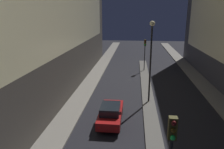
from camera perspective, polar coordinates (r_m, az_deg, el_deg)
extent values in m
cube|color=#56544F|center=(23.97, 9.21, -4.97)|extent=(1.20, 33.77, 0.13)
cube|color=#3D3814|center=(8.71, 15.53, -13.34)|extent=(0.32, 0.28, 0.90)
sphere|color=#4C0F0F|center=(8.41, 15.88, -12.14)|extent=(0.20, 0.20, 0.20)
sphere|color=#4C380A|center=(8.55, 15.72, -13.92)|extent=(0.20, 0.20, 0.20)
sphere|color=#1EEA4C|center=(8.70, 15.57, -15.64)|extent=(0.20, 0.20, 0.20)
cylinder|color=black|center=(33.07, 8.48, 4.27)|extent=(0.12, 0.12, 3.71)
cube|color=#3D3814|center=(32.70, 8.65, 8.23)|extent=(0.32, 0.28, 0.90)
sphere|color=#4C0F0F|center=(32.49, 8.68, 8.72)|extent=(0.20, 0.20, 0.20)
sphere|color=#4C380A|center=(32.52, 8.66, 8.19)|extent=(0.20, 0.20, 0.20)
sphere|color=#1EEA4C|center=(32.56, 8.64, 7.67)|extent=(0.20, 0.20, 0.20)
cylinder|color=black|center=(20.73, 9.97, 2.46)|extent=(0.16, 0.16, 7.29)
sphere|color=#F9EAB2|center=(20.22, 10.49, 12.97)|extent=(0.47, 0.47, 0.47)
cube|color=maroon|center=(17.76, -0.32, -10.34)|extent=(1.74, 4.49, 0.65)
cube|color=black|center=(17.19, -0.44, -8.98)|extent=(1.48, 2.02, 0.59)
cube|color=red|center=(15.85, -3.48, -13.66)|extent=(0.14, 0.04, 0.10)
cube|color=red|center=(15.71, 1.03, -13.91)|extent=(0.14, 0.04, 0.10)
cylinder|color=black|center=(19.23, -2.13, -9.29)|extent=(0.22, 0.64, 0.64)
cylinder|color=black|center=(19.09, 2.44, -9.49)|extent=(0.22, 0.64, 0.64)
cylinder|color=black|center=(16.78, -3.50, -13.27)|extent=(0.22, 0.64, 0.64)
cylinder|color=black|center=(16.62, 1.82, -13.56)|extent=(0.22, 0.64, 0.64)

